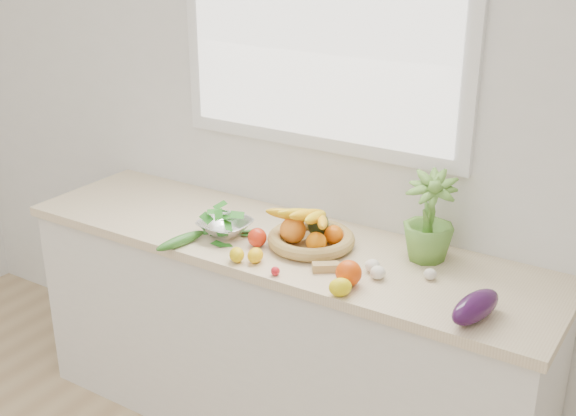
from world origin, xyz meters
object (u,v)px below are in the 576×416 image
Objects in this scene: apple at (257,237)px; cucumber at (181,241)px; potted_herb at (429,217)px; fruit_basket at (310,234)px; colander_with_spinach at (225,223)px; eggplant at (476,307)px.

apple reaches higher than cucumber.
fruit_basket is at bearing -162.17° from potted_herb.
potted_herb is 0.80m from colander_with_spinach.
fruit_basket reaches higher than colander_with_spinach.
potted_herb is at bearing 17.33° from colander_with_spinach.
cucumber is at bearing -118.11° from colander_with_spinach.
cucumber is at bearing -148.49° from apple.
eggplant is at bearing -47.94° from potted_herb.
eggplant is (0.90, -0.08, 0.01)m from apple.
fruit_basket is (-0.42, -0.14, -0.12)m from potted_herb.
colander_with_spinach is (-0.16, 0.01, 0.02)m from apple.
cucumber is 0.51m from fruit_basket.
colander_with_spinach is at bearing 175.64° from apple.
apple is at bearing -4.36° from colander_with_spinach.
cucumber is 1.10× the size of colander_with_spinach.
potted_herb reaches higher than apple.
eggplant is 1.07m from colander_with_spinach.
colander_with_spinach is at bearing -163.30° from fruit_basket.
eggplant reaches higher than apple.
apple is at bearing 174.65° from eggplant.
fruit_basket is (-0.73, 0.20, 0.00)m from eggplant.
fruit_basket is 1.80× the size of colander_with_spinach.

